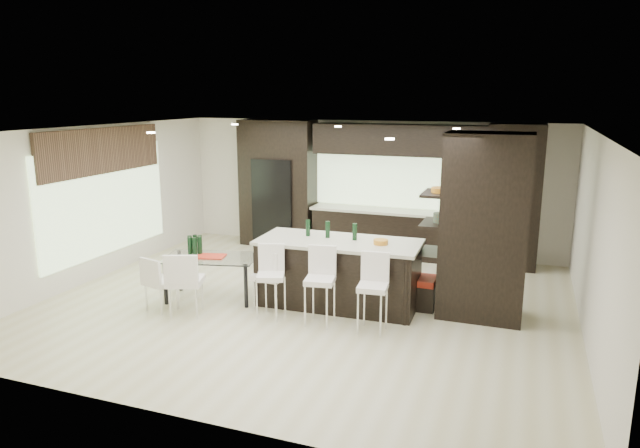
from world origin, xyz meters
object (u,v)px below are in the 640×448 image
at_px(stool_left, 271,289).
at_px(bench, 395,289).
at_px(floor_vase, 464,261).
at_px(kitchen_island, 339,273).
at_px(stool_right, 372,301).
at_px(chair_end, 270,280).
at_px(dining_table, 212,278).
at_px(stool_mid, 320,294).
at_px(chair_near, 186,286).
at_px(chair_far, 162,285).

bearing_deg(stool_left, bench, 15.81).
bearing_deg(floor_vase, kitchen_island, -156.02).
height_order(stool_right, chair_end, stool_right).
xyz_separation_m(stool_right, dining_table, (-2.76, 0.39, -0.10)).
xyz_separation_m(stool_mid, bench, (0.83, 1.17, -0.21)).
bearing_deg(stool_mid, chair_near, -179.74).
relative_size(kitchen_island, stool_mid, 2.76).
relative_size(stool_right, chair_near, 0.98).
bearing_deg(chair_near, kitchen_island, 11.00).
distance_m(stool_left, dining_table, 1.29).
height_order(chair_far, chair_end, chair_end).
bearing_deg(chair_far, kitchen_island, 38.58).
distance_m(stool_right, dining_table, 2.79).
height_order(kitchen_island, stool_right, kitchen_island).
relative_size(stool_left, chair_near, 0.96).
height_order(floor_vase, chair_end, floor_vase).
relative_size(stool_mid, floor_vase, 0.68).
height_order(kitchen_island, floor_vase, floor_vase).
distance_m(bench, dining_table, 2.93).
distance_m(stool_mid, stool_right, 0.77).
xyz_separation_m(kitchen_island, bench, (0.83, 0.33, -0.28)).
height_order(stool_mid, chair_end, stool_mid).
distance_m(kitchen_island, bench, 0.94).
relative_size(bench, chair_far, 1.60).
bearing_deg(kitchen_island, stool_mid, -91.58).
bearing_deg(chair_far, dining_table, 70.77).
bearing_deg(chair_end, bench, -63.93).
height_order(dining_table, chair_far, chair_far).
distance_m(floor_vase, dining_table, 4.02).
height_order(bench, floor_vase, floor_vase).
distance_m(stool_right, chair_near, 2.78).
bearing_deg(dining_table, stool_left, -31.30).
bearing_deg(chair_end, dining_table, 92.78).
bearing_deg(bench, stool_left, -144.37).
bearing_deg(dining_table, chair_near, -103.80).
height_order(stool_left, bench, stool_left).
bearing_deg(stool_right, stool_mid, 174.28).
bearing_deg(stool_right, chair_end, 161.26).
xyz_separation_m(bench, chair_near, (-2.83, -1.50, 0.21)).
bearing_deg(floor_vase, chair_near, -152.53).
relative_size(stool_right, chair_end, 1.03).
bearing_deg(stool_mid, bench, 45.27).
relative_size(kitchen_island, floor_vase, 1.87).
bearing_deg(stool_right, bench, 80.96).
distance_m(bench, chair_end, 1.96).
relative_size(stool_left, chair_far, 1.10).
relative_size(stool_right, bench, 0.71).
bearing_deg(stool_left, kitchen_island, 27.09).
xyz_separation_m(floor_vase, chair_far, (-4.26, -1.95, -0.27)).
bearing_deg(stool_left, dining_table, 142.37).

